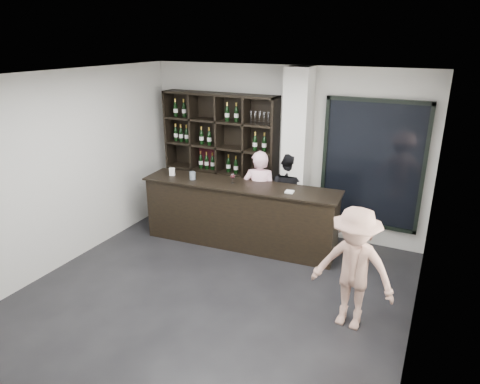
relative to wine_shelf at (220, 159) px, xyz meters
The scene contains 12 objects.
floor 3.06m from the wine_shelf, 65.85° to the right, with size 5.00×5.50×0.01m, color black.
wine_shelf is the anchor object (origin of this frame).
structural_column 1.52m from the wine_shelf, ahead, with size 0.40×0.40×2.90m, color silver.
glass_panel 2.71m from the wine_shelf, ahead, with size 1.60×0.08×2.10m.
tasting_counter 1.32m from the wine_shelf, 45.53° to the right, with size 3.28×0.68×1.08m.
taster_pink 1.18m from the wine_shelf, 24.82° to the right, with size 0.58×0.38×1.58m, color #FFC2D2.
taster_black 1.49m from the wine_shelf, ahead, with size 0.75×0.59×1.55m, color black.
customer 3.68m from the wine_shelf, 36.27° to the right, with size 0.99×0.57×1.54m, color tan.
wine_glass 1.05m from the wine_shelf, 50.16° to the right, with size 0.08×0.08×0.19m, color white, non-canonical shape.
spit_cup 0.94m from the wine_shelf, 90.87° to the right, with size 0.10×0.10×0.13m, color silver.
napkin_stack 1.86m from the wine_shelf, 26.38° to the right, with size 0.13×0.13×0.02m, color white.
card_stand 1.01m from the wine_shelf, 115.91° to the right, with size 0.09×0.05×0.14m, color white.
Camera 1 is at (2.54, -4.13, 3.33)m, focal length 32.00 mm.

